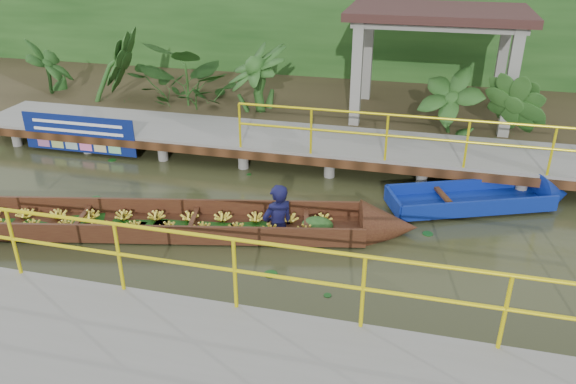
# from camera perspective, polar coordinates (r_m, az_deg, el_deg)

# --- Properties ---
(ground) EXTENTS (80.00, 80.00, 0.00)m
(ground) POSITION_cam_1_polar(r_m,az_deg,el_deg) (10.38, -3.90, -3.80)
(ground) COLOR #2E3018
(ground) RESTS_ON ground
(land_strip) EXTENTS (30.00, 8.00, 0.45)m
(land_strip) POSITION_cam_1_polar(r_m,az_deg,el_deg) (17.04, 3.76, 9.05)
(land_strip) COLOR #332A19
(land_strip) RESTS_ON ground
(far_dock) EXTENTS (16.00, 2.06, 1.66)m
(far_dock) POSITION_cam_1_polar(r_m,az_deg,el_deg) (13.18, 0.61, 5.17)
(far_dock) COLOR gray
(far_dock) RESTS_ON ground
(pavilion) EXTENTS (4.40, 3.00, 3.00)m
(pavilion) POSITION_cam_1_polar(r_m,az_deg,el_deg) (15.05, 14.93, 16.18)
(pavilion) COLOR gray
(pavilion) RESTS_ON ground
(foliage_backdrop) EXTENTS (30.00, 0.80, 4.00)m
(foliage_backdrop) POSITION_cam_1_polar(r_m,az_deg,el_deg) (19.05, 5.35, 16.26)
(foliage_backdrop) COLOR #173C13
(foliage_backdrop) RESTS_ON ground
(vendor_boat) EXTENTS (10.19, 3.09, 2.16)m
(vendor_boat) POSITION_cam_1_polar(r_m,az_deg,el_deg) (10.51, -13.37, -2.69)
(vendor_boat) COLOR #33150D
(vendor_boat) RESTS_ON ground
(moored_blue_boat) EXTENTS (3.76, 2.25, 0.88)m
(moored_blue_boat) POSITION_cam_1_polar(r_m,az_deg,el_deg) (12.01, 21.74, -0.56)
(moored_blue_boat) COLOR navy
(moored_blue_boat) RESTS_ON ground
(blue_banner) EXTENTS (2.93, 0.04, 0.91)m
(blue_banner) POSITION_cam_1_polar(r_m,az_deg,el_deg) (14.32, -20.50, 5.56)
(blue_banner) COLOR navy
(blue_banner) RESTS_ON ground
(tropical_plants) EXTENTS (14.55, 1.55, 1.94)m
(tropical_plants) POSITION_cam_1_polar(r_m,az_deg,el_deg) (15.08, -4.37, 11.52)
(tropical_plants) COLOR #173C13
(tropical_plants) RESTS_ON ground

